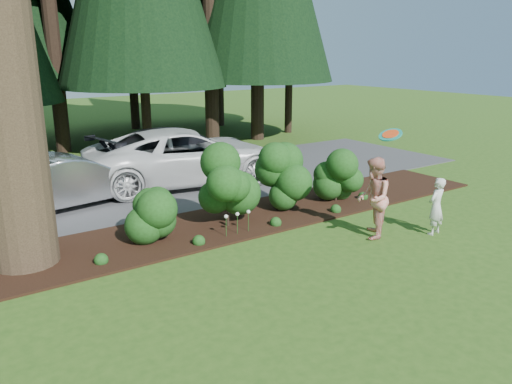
{
  "coord_description": "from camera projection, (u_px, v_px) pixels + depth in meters",
  "views": [
    {
      "loc": [
        -6.02,
        -6.69,
        4.07
      ],
      "look_at": [
        -0.47,
        1.4,
        1.3
      ],
      "focal_mm": 35.0,
      "sensor_mm": 36.0,
      "label": 1
    }
  ],
  "objects": [
    {
      "name": "lily_cluster",
      "position": [
        237.0,
        215.0,
        11.3
      ],
      "size": [
        0.69,
        0.09,
        0.57
      ],
      "color": "#1A4013",
      "rests_on": "ground"
    },
    {
      "name": "driveway",
      "position": [
        159.0,
        186.0,
        15.64
      ],
      "size": [
        22.0,
        6.0,
        0.03
      ],
      "primitive_type": "cube",
      "color": "#38383A",
      "rests_on": "ground"
    },
    {
      "name": "car_dark_suv",
      "position": [
        178.0,
        152.0,
        16.67
      ],
      "size": [
        5.9,
        3.2,
        1.62
      ],
      "primitive_type": "imported",
      "rotation": [
        0.0,
        0.0,
        1.74
      ],
      "color": "black",
      "rests_on": "driveway"
    },
    {
      "name": "shrub_row",
      "position": [
        258.0,
        188.0,
        12.38
      ],
      "size": [
        6.53,
        1.6,
        1.61
      ],
      "color": "#1A4013",
      "rests_on": "ground"
    },
    {
      "name": "car_white_suv",
      "position": [
        187.0,
        156.0,
        15.68
      ],
      "size": [
        6.58,
        3.76,
        1.73
      ],
      "primitive_type": "imported",
      "rotation": [
        0.0,
        0.0,
        1.42
      ],
      "color": "silver",
      "rests_on": "driveway"
    },
    {
      "name": "mulch_bed",
      "position": [
        229.0,
        222.0,
        12.26
      ],
      "size": [
        16.0,
        2.5,
        0.05
      ],
      "primitive_type": "cube",
      "color": "black",
      "rests_on": "ground"
    },
    {
      "name": "adult",
      "position": [
        373.0,
        198.0,
        11.11
      ],
      "size": [
        1.13,
        1.12,
        1.84
      ],
      "primitive_type": "imported",
      "rotation": [
        0.0,
        0.0,
        3.89
      ],
      "color": "red",
      "rests_on": "ground"
    },
    {
      "name": "child",
      "position": [
        436.0,
        206.0,
        11.36
      ],
      "size": [
        0.53,
        0.39,
        1.34
      ],
      "primitive_type": "imported",
      "rotation": [
        0.0,
        0.0,
        3.3
      ],
      "color": "silver",
      "rests_on": "ground"
    },
    {
      "name": "car_silver_wagon",
      "position": [
        70.0,
        180.0,
        13.4
      ],
      "size": [
        4.45,
        2.15,
        1.41
      ],
      "primitive_type": "imported",
      "rotation": [
        0.0,
        0.0,
        1.73
      ],
      "color": "#B1B1B6",
      "rests_on": "driveway"
    },
    {
      "name": "ground",
      "position": [
        317.0,
        269.0,
        9.69
      ],
      "size": [
        80.0,
        80.0,
        0.0
      ],
      "primitive_type": "plane",
      "color": "#2B4F16",
      "rests_on": "ground"
    },
    {
      "name": "frisbee",
      "position": [
        390.0,
        135.0,
        10.37
      ],
      "size": [
        0.47,
        0.49,
        0.25
      ],
      "color": "#198A7A",
      "rests_on": "ground"
    }
  ]
}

